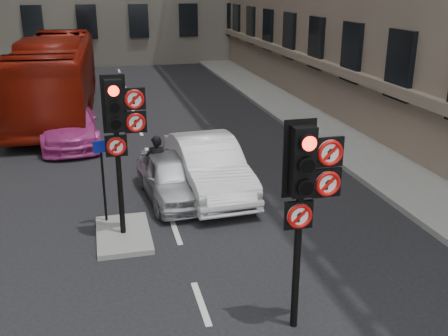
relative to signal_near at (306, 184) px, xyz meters
name	(u,v)px	position (x,y,z in m)	size (l,w,h in m)	color
pavement_right	(332,130)	(5.71, 11.01, -2.50)	(3.00, 50.00, 0.16)	gray
centre_island	(124,235)	(-2.69, 4.01, -2.52)	(1.20, 2.00, 0.12)	gray
signal_near	(306,184)	(0.00, 0.00, 0.00)	(0.91, 0.40, 3.58)	black
signal_far	(120,122)	(-2.60, 4.00, 0.12)	(0.91, 0.40, 3.58)	black
car_silver	(171,177)	(-1.27, 6.01, -1.97)	(1.44, 3.57, 1.22)	#A9ADB1
car_white	(208,166)	(-0.22, 6.25, -1.83)	(1.60, 4.57, 1.51)	silver
car_pink	(69,124)	(-4.08, 12.08, -1.89)	(1.95, 4.80, 1.39)	#C63A93
bus_red	(56,76)	(-4.65, 16.65, -0.92)	(2.79, 11.93, 3.32)	maroon
motorcycle	(216,169)	(0.08, 6.58, -2.06)	(0.49, 1.73, 1.04)	black
motorcyclist	(157,163)	(-1.57, 6.66, -1.79)	(0.58, 0.38, 1.59)	black
info_sign	(102,170)	(-3.04, 4.74, -1.17)	(0.34, 0.15, 2.00)	black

